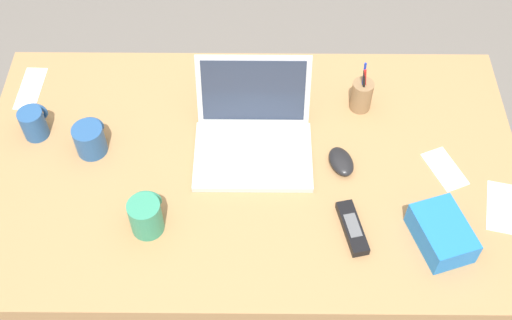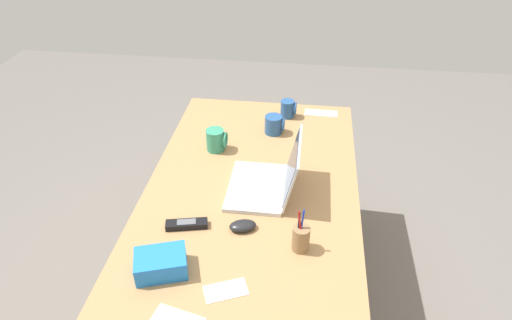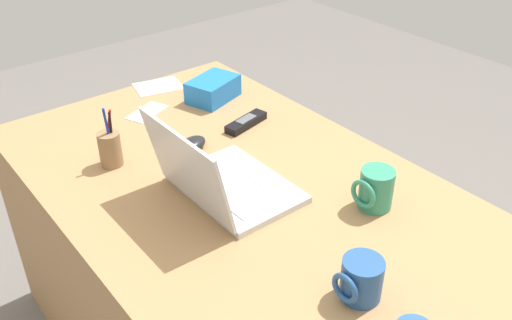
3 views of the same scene
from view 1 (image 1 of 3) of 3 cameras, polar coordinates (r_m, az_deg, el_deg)
The scene contains 13 objects.
ground_plane at distance 2.44m, azimuth -0.42°, elevation -10.51°, with size 6.00×6.00×0.00m, color slate.
desk at distance 2.12m, azimuth -0.48°, elevation -6.18°, with size 1.51×0.88×0.72m, color #A87C4F.
laptop at distance 1.83m, azimuth -0.25°, elevation 2.20°, with size 0.33×0.29×0.23m.
computer_mouse at distance 1.83m, azimuth 7.40°, elevation -0.07°, with size 0.06×0.10×0.03m, color black.
coffee_mug_white at distance 1.96m, azimuth -18.73°, elevation 3.11°, with size 0.07×0.08×0.09m.
coffee_mug_tall at distance 1.69m, azimuth -9.53°, elevation -4.76°, with size 0.08×0.10×0.10m.
coffee_mug_spare at distance 1.88m, azimuth -14.22°, elevation 1.80°, with size 0.09×0.10×0.09m.
cordless_phone at distance 1.72m, azimuth 8.36°, elevation -5.85°, with size 0.08×0.16×0.03m.
pen_holder at distance 1.95m, azimuth 9.16°, elevation 5.59°, with size 0.06×0.06×0.18m.
snack_bag at distance 1.72m, azimuth 15.83°, elevation -6.14°, with size 0.12×0.17×0.07m, color blue.
paper_note_near_laptop at distance 1.89m, azimuth 16.07°, elevation -0.76°, with size 0.07×0.14×0.00m, color white.
paper_note_left at distance 2.13m, azimuth -18.97°, elevation 5.90°, with size 0.07×0.17×0.00m, color white.
paper_note_right at distance 1.87m, azimuth 21.18°, elevation -3.97°, with size 0.12×0.16×0.00m, color white.
Camera 1 is at (0.03, -1.09, 2.18)m, focal length 46.08 mm.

